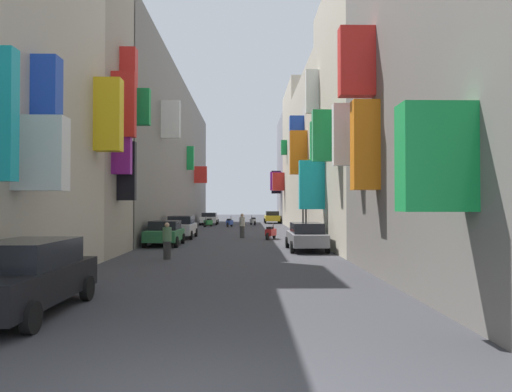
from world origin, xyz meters
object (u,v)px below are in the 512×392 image
parked_car_white (209,218)px  pedestrian_near_left (167,241)px  parked_car_green (165,232)px  scooter_silver (242,221)px  parked_car_grey (306,236)px  pedestrian_crossing (242,226)px  parked_car_yellow (272,217)px  scooter_green (208,222)px  parked_car_silver (181,227)px  traffic_light_near_corner (306,193)px  scooter_white (253,221)px  traffic_light_far_corner (303,196)px  scooter_red (271,232)px  parked_car_black (24,276)px  scooter_blue (230,222)px

parked_car_white → pedestrian_near_left: bearing=-88.4°
parked_car_green → scooter_silver: parked_car_green is taller
parked_car_grey → pedestrian_crossing: pedestrian_crossing is taller
parked_car_yellow → scooter_green: size_ratio=2.26×
parked_car_silver → traffic_light_near_corner: size_ratio=0.99×
parked_car_silver → scooter_white: parked_car_silver is taller
scooter_silver → pedestrian_crossing: pedestrian_crossing is taller
scooter_silver → traffic_light_far_corner: (4.40, -22.21, 2.42)m
traffic_light_far_corner → pedestrian_near_left: bearing=-121.5°
parked_car_green → traffic_light_near_corner: (8.51, 3.47, 2.33)m
parked_car_white → scooter_red: (5.93, -22.33, -0.27)m
parked_car_black → scooter_green: (0.67, 38.59, -0.35)m
scooter_white → parked_car_green: bearing=-101.6°
parked_car_white → parked_car_yellow: (7.43, 4.28, 0.04)m
scooter_blue → parked_car_yellow: bearing=62.9°
scooter_green → pedestrian_near_left: 28.64m
parked_car_black → scooter_green: parked_car_black is taller
parked_car_grey → traffic_light_near_corner: 7.01m
pedestrian_near_left → traffic_light_near_corner: 12.68m
parked_car_yellow → scooter_red: 26.65m
scooter_silver → parked_car_grey: bearing=-83.3°
parked_car_black → pedestrian_crossing: bearing=79.0°
parked_car_white → scooter_green: parked_car_white is taller
scooter_silver → traffic_light_far_corner: 22.77m
scooter_green → scooter_red: (5.64, -17.44, -0.00)m
parked_car_black → parked_car_yellow: bearing=80.7°
parked_car_green → pedestrian_near_left: 6.81m
parked_car_white → parked_car_silver: size_ratio=0.89×
parked_car_white → traffic_light_near_corner: bearing=-70.7°
scooter_silver → traffic_light_near_corner: (4.40, -23.83, 2.61)m
parked_car_silver → scooter_red: size_ratio=2.45×
parked_car_grey → pedestrian_near_left: pedestrian_near_left is taller
parked_car_black → scooter_red: size_ratio=2.44×
parked_car_white → traffic_light_far_corner: traffic_light_far_corner is taller
scooter_blue → pedestrian_near_left: size_ratio=1.12×
scooter_silver → scooter_red: size_ratio=1.02×
scooter_green → scooter_blue: 2.27m
parked_car_grey → scooter_green: (-7.07, 25.04, -0.28)m
parked_car_white → scooter_white: parked_car_white is taller
parked_car_yellow → parked_car_white: bearing=-150.0°
traffic_light_near_corner → parked_car_yellow: bearing=91.5°
traffic_light_far_corner → pedestrian_crossing: bearing=168.3°
scooter_green → pedestrian_crossing: size_ratio=1.10×
parked_car_green → scooter_white: parked_car_green is taller
parked_car_silver → parked_car_white: bearing=89.4°
parked_car_black → parked_car_white: bearing=89.5°
parked_car_white → traffic_light_near_corner: (8.17, -23.36, 2.33)m
parked_car_green → scooter_red: size_ratio=2.13×
scooter_green → scooter_silver: size_ratio=1.00×
scooter_green → traffic_light_far_corner: traffic_light_far_corner is taller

